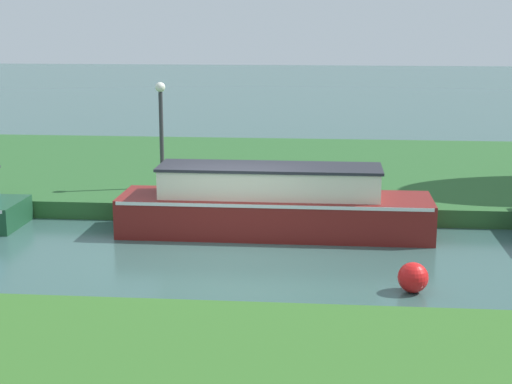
# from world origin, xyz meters

# --- Properties ---
(ground_plane) EXTENTS (120.00, 120.00, 0.00)m
(ground_plane) POSITION_xyz_m (0.00, 0.00, 0.00)
(ground_plane) COLOR #345853
(riverbank_far) EXTENTS (72.00, 10.00, 0.40)m
(riverbank_far) POSITION_xyz_m (0.00, 7.00, 0.20)
(riverbank_far) COLOR #2B5D2B
(riverbank_far) RESTS_ON ground_plane
(maroon_barge) EXTENTS (6.55, 1.62, 1.47)m
(maroon_barge) POSITION_xyz_m (0.73, 1.20, 0.64)
(maroon_barge) COLOR maroon
(maroon_barge) RESTS_ON ground_plane
(lamp_post) EXTENTS (0.24, 0.24, 2.58)m
(lamp_post) POSITION_xyz_m (-2.17, 3.72, 2.05)
(lamp_post) COLOR #333338
(lamp_post) RESTS_ON riverbank_far
(channel_buoy) EXTENTS (0.51, 0.51, 0.51)m
(channel_buoy) POSITION_xyz_m (3.31, -2.23, 0.26)
(channel_buoy) COLOR red
(channel_buoy) RESTS_ON ground_plane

